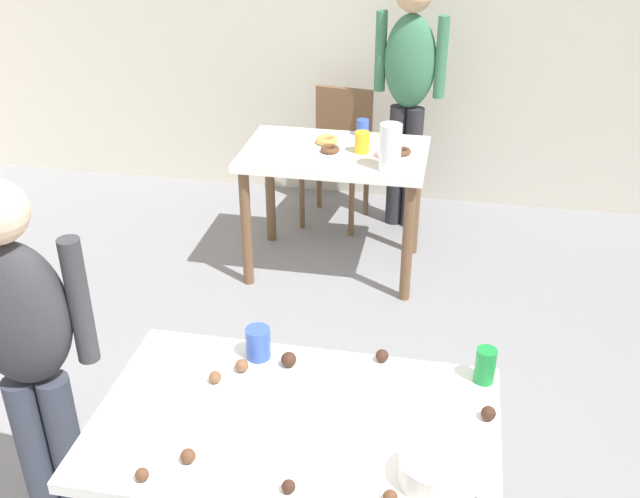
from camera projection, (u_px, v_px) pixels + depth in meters
wall_back at (398, 10)px, 4.85m from camera, size 6.40×0.10×2.60m
dining_table_near at (295, 447)px, 2.29m from camera, size 1.22×0.74×0.75m
dining_table_far at (334, 171)px, 4.23m from camera, size 1.03×0.67×0.75m
chair_far_table at (339, 148)px, 4.91m from camera, size 0.45×0.45×0.87m
person_girl_near at (27, 348)px, 2.38m from camera, size 0.45×0.28×1.44m
person_adult_far at (409, 82)px, 4.58m from camera, size 0.45×0.26×1.60m
mixing_bowl at (432, 470)px, 2.02m from camera, size 0.18×0.18×0.08m
soda_can at (485, 365)px, 2.38m from camera, size 0.07×0.07×0.12m
fork_near at (328, 413)px, 2.27m from camera, size 0.17×0.02×0.01m
cup_near_0 at (258, 343)px, 2.49m from camera, size 0.08×0.08×0.11m
cake_ball_0 at (289, 359)px, 2.47m from camera, size 0.05×0.05×0.05m
cake_ball_1 at (215, 377)px, 2.39m from camera, size 0.04×0.04×0.04m
cake_ball_2 at (142, 475)px, 2.03m from camera, size 0.04×0.04×0.04m
cake_ball_3 at (289, 486)px, 1.99m from camera, size 0.04×0.04×0.04m
cake_ball_6 at (488, 413)px, 2.24m from camera, size 0.05×0.05×0.05m
cake_ball_8 at (242, 366)px, 2.44m from camera, size 0.04×0.04×0.04m
cake_ball_9 at (382, 356)px, 2.49m from camera, size 0.04×0.04×0.04m
cake_ball_10 at (390, 497)px, 1.96m from camera, size 0.04×0.04×0.04m
cake_ball_11 at (188, 456)px, 2.09m from camera, size 0.04×0.04×0.04m
pitcher_far at (390, 147)px, 3.88m from camera, size 0.12×0.12×0.25m
cup_far_0 at (363, 127)px, 4.37m from camera, size 0.07×0.07×0.09m
cup_far_1 at (362, 142)px, 4.12m from camera, size 0.08×0.08×0.12m
donut_far_0 at (402, 151)px, 4.13m from camera, size 0.10×0.10×0.03m
donut_far_1 at (330, 149)px, 4.15m from camera, size 0.11×0.11×0.03m
donut_far_2 at (327, 140)px, 4.27m from camera, size 0.13×0.13×0.04m
donut_far_3 at (384, 153)px, 4.10m from camera, size 0.10×0.10×0.03m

